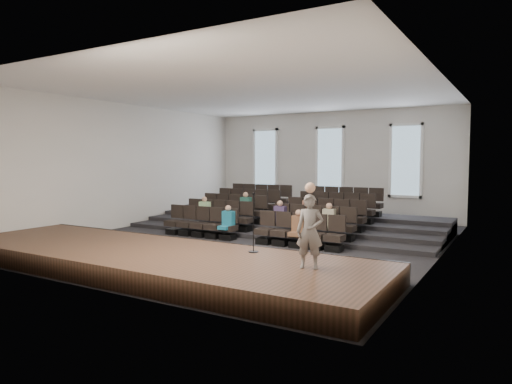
# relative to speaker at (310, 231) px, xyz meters

# --- Properties ---
(ground) EXTENTS (14.00, 14.00, 0.00)m
(ground) POSITION_rel_speaker_xyz_m (-4.20, 4.86, -1.27)
(ground) COLOR black
(ground) RESTS_ON ground
(ceiling) EXTENTS (12.00, 14.00, 0.02)m
(ceiling) POSITION_rel_speaker_xyz_m (-4.20, 4.86, 3.74)
(ceiling) COLOR white
(ceiling) RESTS_ON ground
(wall_back) EXTENTS (12.00, 0.04, 5.00)m
(wall_back) POSITION_rel_speaker_xyz_m (-4.20, 11.88, 1.23)
(wall_back) COLOR silver
(wall_back) RESTS_ON ground
(wall_front) EXTENTS (12.00, 0.04, 5.00)m
(wall_front) POSITION_rel_speaker_xyz_m (-4.20, -2.16, 1.23)
(wall_front) COLOR silver
(wall_front) RESTS_ON ground
(wall_left) EXTENTS (0.04, 14.00, 5.00)m
(wall_left) POSITION_rel_speaker_xyz_m (-10.22, 4.86, 1.23)
(wall_left) COLOR silver
(wall_left) RESTS_ON ground
(wall_right) EXTENTS (0.04, 14.00, 5.00)m
(wall_right) POSITION_rel_speaker_xyz_m (1.82, 4.86, 1.23)
(wall_right) COLOR silver
(wall_right) RESTS_ON ground
(stage) EXTENTS (11.80, 3.60, 0.50)m
(stage) POSITION_rel_speaker_xyz_m (-4.20, -0.24, -1.02)
(stage) COLOR #472C1E
(stage) RESTS_ON ground
(stage_lip) EXTENTS (11.80, 0.06, 0.52)m
(stage_lip) POSITION_rel_speaker_xyz_m (-4.20, 1.53, -1.02)
(stage_lip) COLOR black
(stage_lip) RESTS_ON ground
(risers) EXTENTS (11.80, 4.80, 0.60)m
(risers) POSITION_rel_speaker_xyz_m (-4.20, 8.03, -1.07)
(risers) COLOR black
(risers) RESTS_ON ground
(seating_rows) EXTENTS (6.80, 4.70, 1.67)m
(seating_rows) POSITION_rel_speaker_xyz_m (-4.20, 6.40, -0.59)
(seating_rows) COLOR black
(seating_rows) RESTS_ON ground
(windows) EXTENTS (8.44, 0.10, 3.24)m
(windows) POSITION_rel_speaker_xyz_m (-4.20, 11.82, 1.43)
(windows) COLOR white
(windows) RESTS_ON wall_back
(audience) EXTENTS (5.45, 2.64, 1.10)m
(audience) POSITION_rel_speaker_xyz_m (-3.92, 5.32, -0.44)
(audience) COLOR #1B6E89
(audience) RESTS_ON seating_rows
(speaker) EXTENTS (0.63, 0.49, 1.54)m
(speaker) POSITION_rel_speaker_xyz_m (0.00, 0.00, 0.00)
(speaker) COLOR #64605E
(speaker) RESTS_ON stage
(mic_stand) EXTENTS (0.24, 0.24, 1.46)m
(mic_stand) POSITION_rel_speaker_xyz_m (-1.85, 0.83, -0.34)
(mic_stand) COLOR black
(mic_stand) RESTS_ON stage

